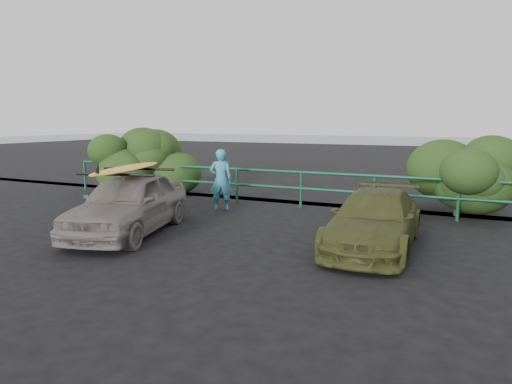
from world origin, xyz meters
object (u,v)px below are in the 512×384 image
(sedan, at_px, (129,203))
(man, at_px, (221,180))
(olive_vehicle, at_px, (374,220))
(surfboard, at_px, (127,168))
(guardrail, at_px, (268,187))

(sedan, height_order, man, man)
(sedan, relative_size, olive_vehicle, 1.04)
(sedan, height_order, olive_vehicle, sedan)
(surfboard, bearing_deg, olive_vehicle, -2.51)
(guardrail, relative_size, man, 8.41)
(guardrail, height_order, olive_vehicle, olive_vehicle)
(sedan, distance_m, man, 3.13)
(guardrail, distance_m, man, 1.51)
(surfboard, bearing_deg, man, 65.65)
(guardrail, bearing_deg, surfboard, -108.06)
(guardrail, xyz_separation_m, surfboard, (-1.39, -4.28, 0.89))
(guardrail, relative_size, olive_vehicle, 3.78)
(sedan, bearing_deg, olive_vehicle, -2.51)
(guardrail, distance_m, olive_vehicle, 4.83)
(olive_vehicle, height_order, man, man)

